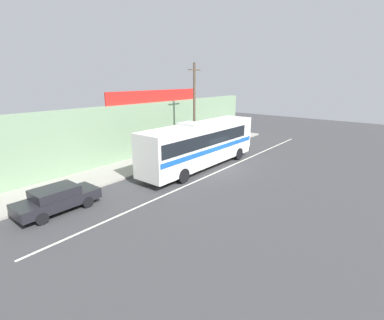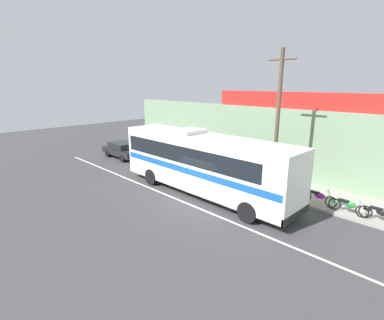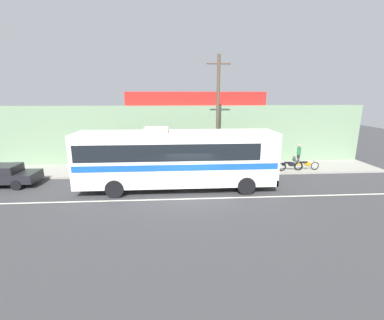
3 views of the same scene
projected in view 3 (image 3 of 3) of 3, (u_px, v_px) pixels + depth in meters
ground_plane at (189, 194)px, 15.66m from camera, size 70.00×70.00×0.00m
sidewalk_slab at (185, 169)px, 20.68m from camera, size 30.00×3.60×0.14m
storefront_facade at (184, 135)px, 22.21m from camera, size 30.00×0.70×4.80m
storefront_billboard at (196, 99)px, 21.57m from camera, size 11.51×0.12×1.10m
road_center_stripe at (190, 199)px, 14.89m from camera, size 30.00×0.14×0.01m
intercity_bus at (175, 156)px, 15.96m from camera, size 11.78×2.62×3.78m
parked_car at (2, 175)px, 16.81m from camera, size 4.28×1.82×1.37m
utility_pole at (218, 114)px, 18.50m from camera, size 1.60×0.22×8.14m
motorcycle_black at (306, 165)px, 19.98m from camera, size 1.93×0.56×0.94m
motorcycle_red at (252, 166)px, 19.69m from camera, size 1.96×0.56×0.94m
motorcycle_orange at (273, 166)px, 19.66m from camera, size 1.90×0.56×0.94m
motorcycle_blue at (290, 165)px, 19.86m from camera, size 1.90×0.56×0.94m
pedestrian_near_shop at (299, 153)px, 21.53m from camera, size 0.30×0.48×1.65m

